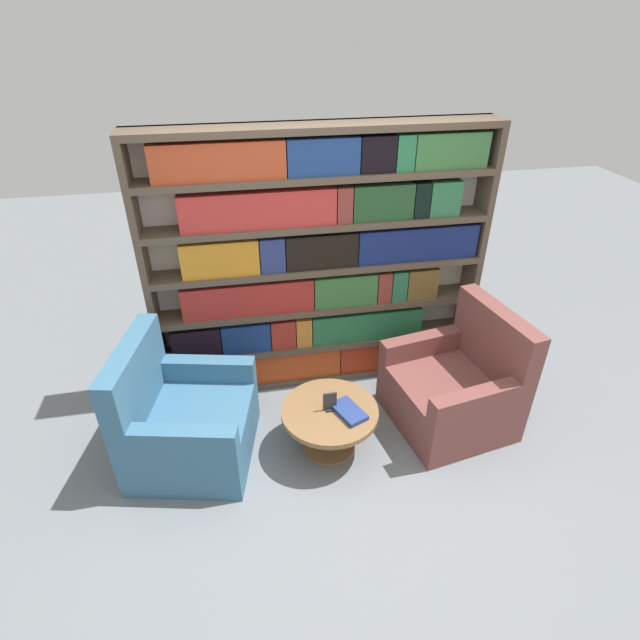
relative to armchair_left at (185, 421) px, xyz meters
name	(u,v)px	position (x,y,z in m)	size (l,w,h in m)	color
ground_plane	(350,476)	(1.12, -0.44, -0.31)	(14.00, 14.00, 0.00)	slate
bookshelf	(318,266)	(1.12, 0.78, 0.76)	(2.68, 0.30, 2.15)	silver
armchair_left	(185,421)	(0.00, 0.00, 0.00)	(0.99, 1.01, 0.95)	#386684
armchair_right	(455,388)	(2.06, 0.00, 0.00)	(0.96, 0.98, 0.95)	brown
coffee_table	(330,421)	(1.03, -0.14, -0.03)	(0.70, 0.70, 0.38)	brown
table_sign	(330,403)	(1.03, -0.14, 0.14)	(0.10, 0.06, 0.15)	black
stray_book	(349,411)	(1.15, -0.21, 0.09)	(0.25, 0.30, 0.04)	navy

